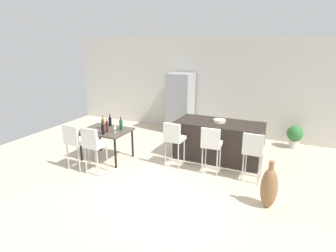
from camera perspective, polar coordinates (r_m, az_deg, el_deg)
ground_plane at (r=6.44m, az=1.17°, el=-9.00°), size 10.00×10.00×0.00m
back_wall at (r=8.87m, az=9.57°, el=7.79°), size 10.00×0.12×2.90m
kitchen_island at (r=7.04m, az=9.98°, el=-2.90°), size 2.03×0.95×0.92m
bar_chair_left at (r=6.44m, az=1.17°, el=-2.25°), size 0.41×0.41×1.05m
bar_chair_middle at (r=6.16m, az=8.59°, el=-3.34°), size 0.43×0.43×1.05m
bar_chair_right at (r=6.00m, az=16.57°, el=-4.45°), size 0.40×0.40×1.05m
dining_table at (r=7.03m, az=-12.16°, el=-1.32°), size 1.11×0.84×0.74m
dining_chair_near at (r=6.61m, az=-17.99°, el=-2.61°), size 0.40×0.40×1.05m
dining_chair_far at (r=6.29m, az=-14.62°, el=-3.30°), size 0.40×0.40×1.05m
wine_bottle_corner at (r=6.89m, az=-9.31°, el=0.23°), size 0.08×0.08×0.32m
wine_bottle_near at (r=7.05m, az=-12.78°, el=0.42°), size 0.08×0.08×0.33m
wine_bottle_right at (r=7.27m, az=-11.43°, el=0.90°), size 0.07×0.07×0.29m
wine_bottle_end at (r=6.77m, az=-12.00°, el=-0.14°), size 0.07×0.07×0.32m
wine_bottle_far at (r=6.65m, az=-12.80°, el=-0.65°), size 0.07×0.07×0.29m
wine_glass_left at (r=6.74m, az=-10.50°, el=-0.21°), size 0.07×0.07×0.17m
refrigerator at (r=8.87m, az=2.47°, el=4.53°), size 0.72×0.68×1.84m
fruit_bowl at (r=6.90m, az=10.17°, el=1.01°), size 0.29×0.29×0.07m
floor_vase at (r=5.31m, az=19.41°, el=-11.48°), size 0.29×0.29×0.86m
potted_plant at (r=8.36m, az=23.84°, el=-1.64°), size 0.42×0.42×0.62m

